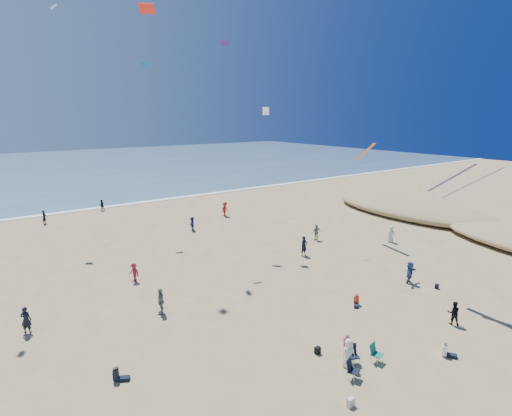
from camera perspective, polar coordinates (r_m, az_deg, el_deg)
ground at (r=19.61m, az=10.10°, el=-26.04°), size 220.00×220.00×0.00m
ocean at (r=106.58m, az=-29.82°, el=4.76°), size 220.00×100.00×0.06m
surf_line at (r=57.72m, az=-23.91°, el=-0.32°), size 220.00×1.20×0.08m
standing_flyers at (r=33.79m, az=-1.68°, el=-6.80°), size 33.00×47.68×1.82m
seated_group at (r=23.55m, az=-1.63°, el=-17.24°), size 22.09×20.34×0.84m
chair_cluster at (r=21.83m, az=14.86°, el=-20.16°), size 2.75×1.59×1.00m
white_tote at (r=19.65m, az=13.38°, el=-25.38°), size 0.35×0.20×0.40m
black_backpack at (r=22.64m, az=8.78°, el=-19.45°), size 0.30×0.22×0.38m
navy_bag at (r=32.39m, az=24.42°, el=-10.16°), size 0.28×0.18×0.34m
kites_aloft at (r=31.20m, az=7.39°, el=15.71°), size 34.22×36.06×26.10m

